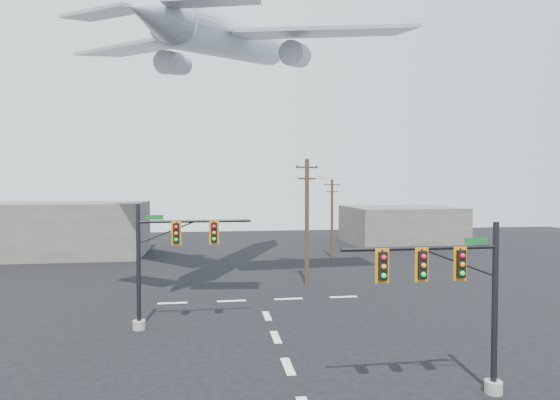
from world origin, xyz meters
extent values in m
plane|color=black|center=(0.00, 0.00, 0.00)|extent=(120.00, 120.00, 0.00)
cube|color=silver|center=(0.00, 0.00, 0.01)|extent=(0.40, 2.00, 0.01)
cube|color=silver|center=(0.00, 4.00, 0.01)|extent=(0.40, 2.00, 0.01)
cube|color=silver|center=(0.00, 8.00, 0.01)|extent=(0.40, 2.00, 0.01)
cube|color=silver|center=(-6.00, 12.00, 0.01)|extent=(2.00, 0.40, 0.01)
cube|color=silver|center=(-2.00, 12.00, 0.01)|extent=(2.00, 0.40, 0.01)
cube|color=silver|center=(2.00, 12.00, 0.01)|extent=(2.00, 0.40, 0.01)
cube|color=silver|center=(6.00, 12.00, 0.01)|extent=(2.00, 0.40, 0.01)
cylinder|color=gray|center=(7.46, -3.76, 0.24)|extent=(0.67, 0.67, 0.48)
cylinder|color=black|center=(7.46, -3.76, 3.33)|extent=(0.23, 0.23, 6.66)
cylinder|color=black|center=(4.40, -3.76, 5.71)|extent=(6.13, 0.15, 0.15)
cylinder|color=black|center=(5.93, -3.76, 5.14)|extent=(3.27, 0.08, 0.08)
cube|color=black|center=(5.93, -3.90, 5.11)|extent=(0.32, 0.29, 1.05)
cube|color=#C0720B|center=(5.93, -3.88, 5.11)|extent=(0.52, 0.04, 1.28)
sphere|color=red|center=(5.93, -4.06, 5.44)|extent=(0.19, 0.19, 0.19)
sphere|color=orange|center=(5.93, -4.06, 5.11)|extent=(0.19, 0.19, 0.19)
sphere|color=#0DD22A|center=(5.93, -4.06, 4.78)|extent=(0.19, 0.19, 0.19)
cube|color=black|center=(4.40, -3.90, 5.11)|extent=(0.32, 0.29, 1.05)
cube|color=#C0720B|center=(4.40, -3.88, 5.11)|extent=(0.52, 0.04, 1.28)
sphere|color=red|center=(4.40, -4.06, 5.44)|extent=(0.19, 0.19, 0.19)
sphere|color=orange|center=(4.40, -4.06, 5.11)|extent=(0.19, 0.19, 0.19)
sphere|color=#0DD22A|center=(4.40, -4.06, 4.78)|extent=(0.19, 0.19, 0.19)
cube|color=black|center=(2.87, -3.90, 5.11)|extent=(0.32, 0.29, 1.05)
cube|color=#C0720B|center=(2.87, -3.88, 5.11)|extent=(0.52, 0.04, 1.28)
sphere|color=red|center=(2.87, -4.06, 5.44)|extent=(0.19, 0.19, 0.19)
sphere|color=orange|center=(2.87, -4.06, 5.11)|extent=(0.19, 0.19, 0.19)
sphere|color=#0DD22A|center=(2.87, -4.06, 4.78)|extent=(0.19, 0.19, 0.19)
cube|color=#0C581D|center=(6.61, -3.81, 5.95)|extent=(0.90, 0.04, 0.25)
cylinder|color=gray|center=(-7.36, 6.41, 0.25)|extent=(0.70, 0.70, 0.50)
cylinder|color=black|center=(-7.36, 6.41, 3.50)|extent=(0.24, 0.24, 7.01)
cylinder|color=black|center=(-4.24, 6.41, 6.01)|extent=(6.24, 0.16, 0.16)
cylinder|color=black|center=(-5.80, 6.41, 5.41)|extent=(3.34, 0.08, 0.08)
cube|color=black|center=(-5.28, 6.26, 5.38)|extent=(0.34, 0.30, 1.10)
cube|color=#C0720B|center=(-5.28, 6.28, 5.38)|extent=(0.55, 0.04, 1.35)
sphere|color=red|center=(-5.28, 6.09, 5.73)|extent=(0.20, 0.20, 0.20)
sphere|color=orange|center=(-5.28, 6.09, 5.38)|extent=(0.20, 0.20, 0.20)
sphere|color=#0DD22A|center=(-5.28, 6.09, 5.03)|extent=(0.20, 0.20, 0.20)
cube|color=black|center=(-3.20, 6.26, 5.38)|extent=(0.34, 0.30, 1.10)
cube|color=#C0720B|center=(-3.20, 6.28, 5.38)|extent=(0.55, 0.04, 1.35)
sphere|color=red|center=(-3.20, 6.09, 5.73)|extent=(0.20, 0.20, 0.20)
sphere|color=orange|center=(-3.20, 6.09, 5.38)|extent=(0.20, 0.20, 0.20)
sphere|color=#0DD22A|center=(-3.20, 6.09, 5.03)|extent=(0.20, 0.20, 0.20)
cube|color=#0C581D|center=(-6.46, 6.35, 6.26)|extent=(0.95, 0.04, 0.26)
cylinder|color=#432C1C|center=(4.23, 16.49, 5.05)|extent=(0.34, 0.34, 10.09)
cube|color=#432C1C|center=(4.23, 16.49, 9.42)|extent=(1.95, 0.80, 0.13)
cube|color=#432C1C|center=(4.23, 16.49, 8.52)|extent=(1.52, 0.65, 0.13)
cylinder|color=black|center=(3.39, 16.19, 9.53)|extent=(0.11, 0.11, 0.13)
cylinder|color=black|center=(4.23, 16.49, 9.53)|extent=(0.11, 0.11, 0.13)
cylinder|color=black|center=(5.08, 16.79, 9.53)|extent=(0.11, 0.11, 0.13)
cylinder|color=#432C1C|center=(9.69, 29.46, 4.30)|extent=(0.29, 0.29, 8.59)
cube|color=#432C1C|center=(9.69, 29.46, 8.01)|extent=(1.73, 0.43, 0.12)
cube|color=#432C1C|center=(9.69, 29.46, 7.24)|extent=(1.35, 0.36, 0.12)
cylinder|color=black|center=(8.93, 29.60, 8.11)|extent=(0.10, 0.10, 0.12)
cylinder|color=black|center=(9.69, 29.46, 8.11)|extent=(0.10, 0.10, 0.12)
cylinder|color=black|center=(10.45, 29.32, 8.11)|extent=(0.10, 0.10, 0.12)
cylinder|color=black|center=(6.13, 22.98, 8.66)|extent=(5.61, 12.98, 0.03)
cylinder|color=black|center=(7.80, 22.98, 8.66)|extent=(5.36, 12.98, 0.03)
cylinder|color=silver|center=(-1.50, 18.83, 20.13)|extent=(11.65, 21.31, 7.43)
cone|color=silver|center=(3.55, 30.67, 22.63)|extent=(5.22, 6.24, 4.25)
cone|color=silver|center=(-6.55, 6.98, 17.63)|extent=(4.88, 6.05, 3.92)
cube|color=silver|center=(-9.05, 20.52, 19.53)|extent=(12.78, 13.47, 1.17)
cube|color=silver|center=(4.95, 14.55, 19.53)|extent=(13.99, 5.21, 1.17)
cylinder|color=silver|center=(-6.50, 20.67, 18.34)|extent=(3.22, 4.16, 2.53)
cylinder|color=silver|center=(3.29, 16.50, 18.34)|extent=(3.22, 4.16, 2.53)
cube|color=silver|center=(-9.49, 8.78, 18.16)|extent=(5.63, 5.12, 0.63)
cube|color=silver|center=(-3.22, 6.11, 18.16)|extent=(5.60, 3.06, 0.63)
cube|color=slate|center=(-20.00, 35.00, 3.00)|extent=(18.00, 10.00, 6.00)
cube|color=slate|center=(22.00, 40.00, 2.50)|extent=(14.00, 12.00, 5.00)
camera|label=1|loc=(-3.30, -20.21, 8.12)|focal=30.00mm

